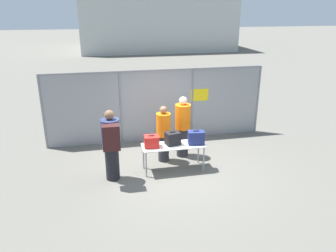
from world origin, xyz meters
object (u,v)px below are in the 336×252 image
at_px(suitcase_red, 152,141).
at_px(suitcase_black, 173,138).
at_px(utility_trailer, 208,102).
at_px(traveler_hooded, 111,143).
at_px(security_worker_far, 183,126).
at_px(suitcase_navy, 196,138).
at_px(security_worker_near, 163,133).
at_px(inspection_table, 173,147).

height_order(suitcase_red, suitcase_black, suitcase_black).
distance_m(suitcase_red, utility_trailer, 5.73).
distance_m(suitcase_red, suitcase_black, 0.58).
distance_m(suitcase_red, traveler_hooded, 1.07).
height_order(suitcase_red, security_worker_far, security_worker_far).
bearing_deg(utility_trailer, suitcase_navy, -112.19).
height_order(security_worker_far, utility_trailer, security_worker_far).
xyz_separation_m(suitcase_navy, security_worker_near, (-0.75, 0.67, -0.07)).
bearing_deg(security_worker_far, traveler_hooded, 19.52).
relative_size(inspection_table, suitcase_navy, 3.68).
xyz_separation_m(suitcase_red, traveler_hooded, (-1.04, -0.22, 0.14)).
bearing_deg(security_worker_far, security_worker_near, 11.83).
bearing_deg(suitcase_red, security_worker_near, 54.53).
relative_size(traveler_hooded, security_worker_far, 1.02).
xyz_separation_m(inspection_table, suitcase_navy, (0.60, -0.05, 0.25)).
bearing_deg(suitcase_red, suitcase_navy, -2.55).
bearing_deg(security_worker_near, suitcase_black, 104.42).
bearing_deg(traveler_hooded, inspection_table, 14.70).
relative_size(suitcase_navy, utility_trailer, 0.12).
height_order(security_worker_near, utility_trailer, security_worker_near).
bearing_deg(security_worker_near, suitcase_navy, 139.45).
relative_size(inspection_table, traveler_hooded, 0.90).
bearing_deg(security_worker_near, security_worker_far, -159.57).
height_order(suitcase_red, suitcase_navy, suitcase_navy).
height_order(suitcase_black, security_worker_far, security_worker_far).
height_order(suitcase_navy, security_worker_far, security_worker_far).
height_order(inspection_table, suitcase_navy, suitcase_navy).
distance_m(inspection_table, utility_trailer, 5.42).
xyz_separation_m(suitcase_navy, utility_trailer, (1.96, 4.81, -0.48)).
bearing_deg(suitcase_red, suitcase_black, 4.24).
distance_m(suitcase_navy, traveler_hooded, 2.24).
distance_m(suitcase_black, traveler_hooded, 1.64).
bearing_deg(security_worker_far, suitcase_navy, 91.72).
bearing_deg(suitcase_navy, utility_trailer, 67.81).
relative_size(suitcase_red, security_worker_near, 0.24).
height_order(suitcase_black, suitcase_navy, suitcase_navy).
bearing_deg(utility_trailer, security_worker_near, -123.19).
bearing_deg(utility_trailer, suitcase_red, -123.50).
relative_size(traveler_hooded, security_worker_near, 1.14).
distance_m(suitcase_black, suitcase_navy, 0.62).
xyz_separation_m(suitcase_red, suitcase_navy, (1.19, -0.05, 0.03)).
bearing_deg(suitcase_red, utility_trailer, 56.50).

